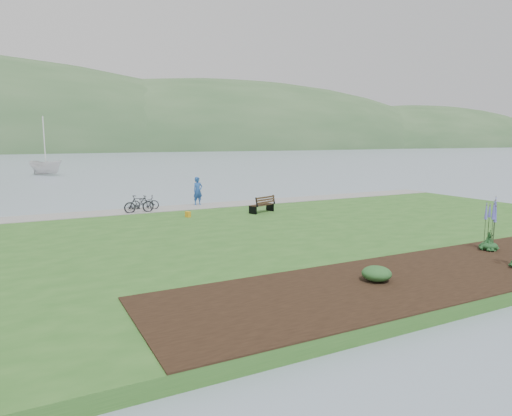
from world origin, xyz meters
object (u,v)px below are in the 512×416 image
(park_bench, at_px, (263,204))
(bicycle_a, at_px, (145,202))
(sailboat, at_px, (47,175))
(person, at_px, (198,189))

(park_bench, height_order, bicycle_a, park_bench)
(park_bench, distance_m, sailboat, 41.87)
(park_bench, relative_size, person, 0.81)
(bicycle_a, distance_m, sailboat, 36.87)
(park_bench, xyz_separation_m, person, (-2.23, 4.47, 0.56))
(park_bench, distance_m, bicycle_a, 7.02)
(park_bench, xyz_separation_m, sailboat, (-9.06, 40.86, -0.88))
(bicycle_a, height_order, sailboat, sailboat)
(sailboat, bearing_deg, person, -116.70)
(person, distance_m, bicycle_a, 3.49)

